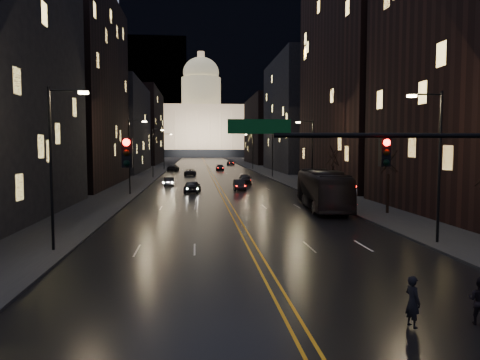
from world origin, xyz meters
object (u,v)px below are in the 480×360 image
object	(u,v)px
traffic_signal	(449,166)
pedestrian_b	(480,301)
receding_car_a	(239,185)
pedestrian_a	(413,302)
oncoming_car_a	(192,187)
bus	(323,190)
oncoming_car_b	(169,182)

from	to	relation	value
traffic_signal	pedestrian_b	xyz separation A→B (m)	(0.09, -2.00, -4.31)
receding_car_a	pedestrian_a	bearing A→B (deg)	-87.21
oncoming_car_a	pedestrian_b	distance (m)	45.38
pedestrian_b	oncoming_car_a	bearing A→B (deg)	-24.15
bus	receding_car_a	xyz separation A→B (m)	(-6.00, 19.05, -1.09)
receding_car_a	pedestrian_b	world-z (taller)	pedestrian_b
oncoming_car_a	bus	bearing A→B (deg)	133.16
pedestrian_b	pedestrian_a	bearing A→B (deg)	53.56
oncoming_car_b	pedestrian_b	size ratio (longest dim) A/B	2.55
traffic_signal	oncoming_car_b	bearing A→B (deg)	104.01
bus	receding_car_a	distance (m)	20.00
oncoming_car_a	pedestrian_b	xyz separation A→B (m)	(9.66, -44.34, 0.01)
bus	pedestrian_a	size ratio (longest dim) A/B	7.69
traffic_signal	bus	world-z (taller)	traffic_signal
traffic_signal	oncoming_car_b	distance (m)	54.14
oncoming_car_b	pedestrian_a	xyz separation A→B (m)	(10.87, -54.35, 0.17)
oncoming_car_b	traffic_signal	bearing A→B (deg)	98.81
oncoming_car_b	pedestrian_a	distance (m)	55.43
pedestrian_a	pedestrian_b	world-z (taller)	pedestrian_a
oncoming_car_b	pedestrian_b	world-z (taller)	pedestrian_b
traffic_signal	oncoming_car_b	size ratio (longest dim) A/B	4.28
receding_car_a	bus	bearing A→B (deg)	-71.20
traffic_signal	pedestrian_a	size ratio (longest dim) A/B	10.32
receding_car_a	pedestrian_a	distance (m)	47.14
receding_car_a	pedestrian_b	distance (m)	47.25
oncoming_car_b	pedestrian_b	xyz separation A→B (m)	(13.15, -54.35, 0.13)
bus	traffic_signal	bearing A→B (deg)	-90.83
traffic_signal	bus	distance (m)	26.41
receding_car_a	oncoming_car_b	bearing A→B (deg)	144.50
traffic_signal	bus	xyz separation A→B (m)	(2.59, 26.08, -3.31)
pedestrian_b	traffic_signal	bearing A→B (deg)	-33.96
oncoming_car_a	receding_car_a	distance (m)	6.76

